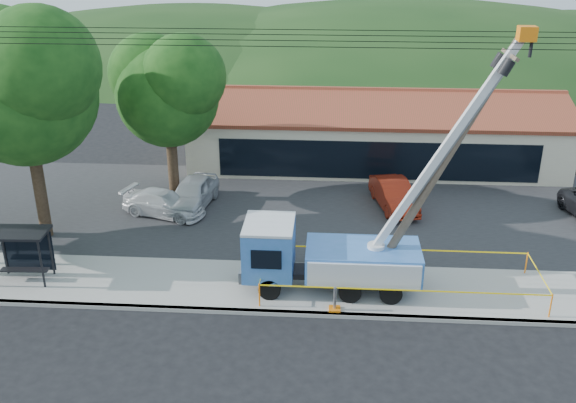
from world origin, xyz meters
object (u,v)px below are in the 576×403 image
at_px(leaning_pole, 446,158).
at_px(car_red, 393,209).
at_px(utility_truck, 327,253).
at_px(car_white, 165,216).
at_px(bus_shelter, 22,243).
at_px(car_silver, 193,208).

distance_m(leaning_pole, car_red, 10.10).
height_order(utility_truck, car_red, utility_truck).
relative_size(leaning_pole, car_red, 2.33).
xyz_separation_m(car_red, car_white, (-11.67, -1.72, 0.00)).
xyz_separation_m(utility_truck, leaning_pole, (4.29, 0.14, 4.01)).
bearing_deg(leaning_pole, bus_shelter, -179.09).
bearing_deg(car_white, leaning_pole, -100.57).
relative_size(leaning_pole, bus_shelter, 4.33).
height_order(bus_shelter, car_white, bus_shelter).
bearing_deg(car_white, car_red, -64.71).
bearing_deg(car_silver, car_red, 11.24).
distance_m(leaning_pole, car_silver, 14.84).
xyz_separation_m(leaning_pole, car_silver, (-11.36, 7.64, -5.72)).
height_order(leaning_pole, bus_shelter, leaning_pole).
height_order(bus_shelter, car_silver, bus_shelter).
height_order(utility_truck, car_silver, utility_truck).
bearing_deg(bus_shelter, car_silver, 53.37).
distance_m(utility_truck, car_silver, 10.65).
bearing_deg(car_red, car_white, 175.79).
bearing_deg(utility_truck, car_silver, 132.27).
bearing_deg(leaning_pole, utility_truck, -178.11).
xyz_separation_m(utility_truck, car_red, (3.36, 8.41, -1.71)).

